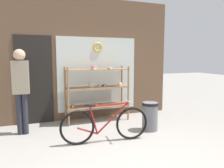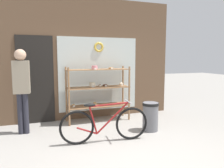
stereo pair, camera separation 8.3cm
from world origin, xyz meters
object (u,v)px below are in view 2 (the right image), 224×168
(pedestrian, at_px, (22,84))
(trash_bin, at_px, (150,115))
(display_case, at_px, (98,88))
(bicycle, at_px, (105,124))

(pedestrian, relative_size, trash_bin, 2.83)
(display_case, relative_size, bicycle, 0.93)
(display_case, bearing_deg, pedestrian, -167.50)
(display_case, relative_size, trash_bin, 2.52)
(display_case, height_order, bicycle, display_case)
(display_case, distance_m, trash_bin, 1.49)
(bicycle, bearing_deg, display_case, 84.32)
(display_case, xyz_separation_m, bicycle, (-0.28, -1.40, -0.48))
(pedestrian, height_order, trash_bin, pedestrian)
(display_case, distance_m, bicycle, 1.51)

